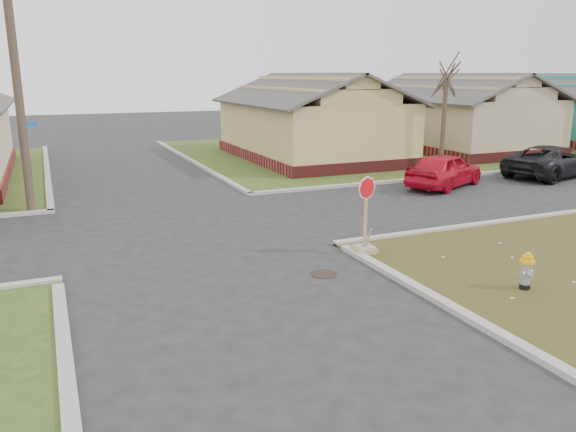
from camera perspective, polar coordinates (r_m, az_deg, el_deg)
name	(u,v)px	position (r m, az deg, el deg)	size (l,w,h in m)	color
ground	(229,280)	(13.01, -6.06, -6.53)	(120.00, 120.00, 0.00)	#242527
verge_far_right	(463,145)	(39.40, 17.36, 6.93)	(37.00, 19.00, 0.05)	#314819
curbs	(180,227)	(17.63, -10.96, -1.14)	(80.00, 40.00, 0.12)	#ABA59B
manhole	(324,274)	(13.35, 3.68, -5.89)	(0.64, 0.64, 0.01)	black
side_house_yellow	(311,119)	(31.33, 2.33, 9.81)	(7.60, 11.60, 4.70)	maroon
side_house_tan	(456,114)	(36.78, 16.73, 9.89)	(7.60, 11.60, 4.70)	maroon
side_house_teal	(573,110)	(43.86, 26.96, 9.57)	(7.60, 11.60, 4.70)	maroon
utility_pole	(16,72)	(20.55, -25.93, 13.04)	(1.80, 0.28, 9.00)	#402D25
tree_mid_right	(443,127)	(28.13, 15.50, 8.73)	(0.22, 0.22, 4.20)	#402D25
fire_hydrant	(527,269)	(13.22, 23.07, -4.94)	(0.31, 0.31, 0.84)	black
stop_sign	(365,236)	(14.78, 7.81, -2.04)	(0.58, 0.56, 2.03)	tan
red_sedan	(445,170)	(24.29, 15.61, 4.53)	(1.71, 4.25, 1.45)	red
dark_pickup	(552,161)	(28.54, 25.25, 5.07)	(2.39, 5.18, 1.44)	black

